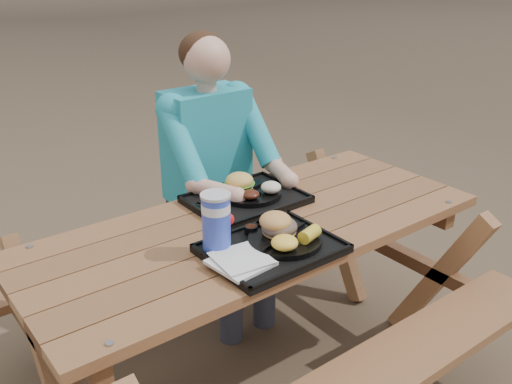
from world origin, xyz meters
TOP-DOWN VIEW (x-y plane):
  - ground at (0.00, 0.00)m, footprint 60.00×60.00m
  - picnic_table at (0.00, 0.00)m, footprint 1.80×1.49m
  - tray_near at (-0.09, -0.21)m, footprint 0.45×0.35m
  - tray_far at (0.08, 0.18)m, footprint 0.45×0.35m
  - plate_near at (-0.04, -0.22)m, footprint 0.26×0.26m
  - plate_far at (0.11, 0.19)m, footprint 0.26×0.26m
  - napkin_stack at (-0.25, -0.24)m, footprint 0.19×0.19m
  - soda_cup at (-0.25, -0.11)m, footprint 0.10×0.10m
  - condiment_bbq at (-0.09, -0.09)m, footprint 0.05×0.05m
  - condiment_mustard at (-0.04, -0.08)m, footprint 0.05×0.05m
  - sandwich at (-0.03, -0.18)m, footprint 0.12×0.12m
  - mac_cheese at (-0.09, -0.27)m, footprint 0.09×0.09m
  - corn_cob at (0.02, -0.28)m, footprint 0.10×0.10m
  - cutlery_far at (-0.08, 0.18)m, footprint 0.08×0.15m
  - burger at (0.09, 0.23)m, footprint 0.12×0.12m
  - baked_beans at (0.07, 0.13)m, footprint 0.07×0.07m
  - potato_salad at (0.17, 0.12)m, footprint 0.08×0.08m
  - diner at (0.17, 0.58)m, footprint 0.48×0.84m

SIDE VIEW (x-z plane):
  - ground at x=0.00m, z-range 0.00..0.00m
  - picnic_table at x=0.00m, z-range 0.00..0.75m
  - diner at x=0.17m, z-range 0.00..1.28m
  - tray_near at x=-0.09m, z-range 0.75..0.77m
  - tray_far at x=0.08m, z-range 0.75..0.77m
  - cutlery_far at x=-0.08m, z-range 0.77..0.78m
  - napkin_stack at x=-0.25m, z-range 0.77..0.79m
  - plate_near at x=-0.04m, z-range 0.77..0.79m
  - plate_far at x=0.11m, z-range 0.77..0.79m
  - condiment_mustard at x=-0.04m, z-range 0.77..0.80m
  - condiment_bbq at x=-0.09m, z-range 0.77..0.80m
  - baked_beans at x=0.07m, z-range 0.79..0.82m
  - mac_cheese at x=-0.09m, z-range 0.79..0.84m
  - potato_salad at x=0.17m, z-range 0.79..0.84m
  - corn_cob at x=0.02m, z-range 0.79..0.84m
  - burger at x=0.09m, z-range 0.79..0.90m
  - sandwich at x=-0.03m, z-range 0.79..0.92m
  - soda_cup at x=-0.25m, z-range 0.77..0.97m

